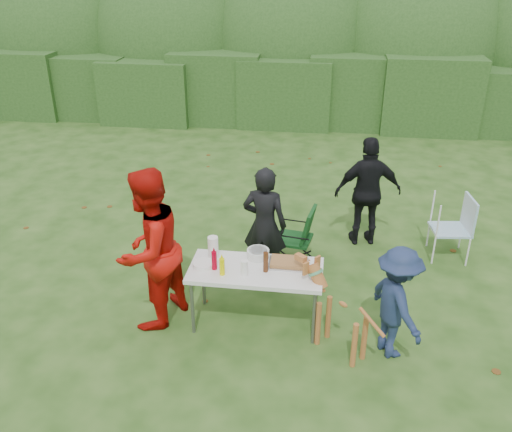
# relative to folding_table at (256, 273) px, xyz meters

# --- Properties ---
(ground) EXTENTS (80.00, 80.00, 0.00)m
(ground) POSITION_rel_folding_table_xyz_m (-0.38, 0.05, -0.69)
(ground) COLOR #1E4211
(hedge_row) EXTENTS (22.00, 1.40, 1.70)m
(hedge_row) POSITION_rel_folding_table_xyz_m (-0.38, 8.05, 0.16)
(hedge_row) COLOR #23471C
(hedge_row) RESTS_ON ground
(shrub_backdrop) EXTENTS (20.00, 2.60, 3.20)m
(shrub_backdrop) POSITION_rel_folding_table_xyz_m (-0.38, 9.65, 0.91)
(shrub_backdrop) COLOR #3D6628
(shrub_backdrop) RESTS_ON ground
(folding_table) EXTENTS (1.50, 0.70, 0.74)m
(folding_table) POSITION_rel_folding_table_xyz_m (0.00, 0.00, 0.00)
(folding_table) COLOR silver
(folding_table) RESTS_ON ground
(person_cook) EXTENTS (0.62, 0.45, 1.58)m
(person_cook) POSITION_rel_folding_table_xyz_m (-0.02, 0.97, 0.10)
(person_cook) COLOR black
(person_cook) RESTS_ON ground
(person_red_jacket) EXTENTS (1.00, 1.12, 1.90)m
(person_red_jacket) POSITION_rel_folding_table_xyz_m (-1.19, -0.11, 0.27)
(person_red_jacket) COLOR #B50E08
(person_red_jacket) RESTS_ON ground
(person_black_puffy) EXTENTS (1.01, 0.57, 1.63)m
(person_black_puffy) POSITION_rel_folding_table_xyz_m (1.33, 2.15, 0.13)
(person_black_puffy) COLOR black
(person_black_puffy) RESTS_ON ground
(child) EXTENTS (0.80, 0.96, 1.28)m
(child) POSITION_rel_folding_table_xyz_m (1.53, -0.31, -0.04)
(child) COLOR #1C2A4D
(child) RESTS_ON ground
(dog) EXTENTS (1.02, 0.93, 0.94)m
(dog) POSITION_rel_folding_table_xyz_m (0.98, -0.37, -0.22)
(dog) COLOR #A5622D
(dog) RESTS_ON ground
(camping_chair) EXTENTS (0.62, 0.62, 0.86)m
(camping_chair) POSITION_rel_folding_table_xyz_m (0.33, 1.40, -0.25)
(camping_chair) COLOR #113E17
(camping_chair) RESTS_ON ground
(lawn_chair) EXTENTS (0.61, 0.61, 0.92)m
(lawn_chair) POSITION_rel_folding_table_xyz_m (2.49, 1.90, -0.23)
(lawn_chair) COLOR teal
(lawn_chair) RESTS_ON ground
(food_tray) EXTENTS (0.45, 0.30, 0.02)m
(food_tray) POSITION_rel_folding_table_xyz_m (0.35, 0.14, 0.06)
(food_tray) COLOR #B7B7BA
(food_tray) RESTS_ON folding_table
(focaccia_bread) EXTENTS (0.40, 0.26, 0.04)m
(focaccia_bread) POSITION_rel_folding_table_xyz_m (0.35, 0.14, 0.09)
(focaccia_bread) COLOR #996939
(focaccia_bread) RESTS_ON food_tray
(mustard_bottle) EXTENTS (0.06, 0.06, 0.20)m
(mustard_bottle) POSITION_rel_folding_table_xyz_m (-0.35, -0.17, 0.15)
(mustard_bottle) COLOR #DBD900
(mustard_bottle) RESTS_ON folding_table
(ketchup_bottle) EXTENTS (0.06, 0.06, 0.22)m
(ketchup_bottle) POSITION_rel_folding_table_xyz_m (-0.46, -0.07, 0.16)
(ketchup_bottle) COLOR #A10018
(ketchup_bottle) RESTS_ON folding_table
(beer_bottle) EXTENTS (0.06, 0.06, 0.24)m
(beer_bottle) POSITION_rel_folding_table_xyz_m (0.12, -0.04, 0.17)
(beer_bottle) COLOR #47230F
(beer_bottle) RESTS_ON folding_table
(paper_towel_roll) EXTENTS (0.12, 0.12, 0.26)m
(paper_towel_roll) POSITION_rel_folding_table_xyz_m (-0.52, 0.19, 0.18)
(paper_towel_roll) COLOR white
(paper_towel_roll) RESTS_ON folding_table
(cup_stack) EXTENTS (0.08, 0.08, 0.18)m
(cup_stack) POSITION_rel_folding_table_xyz_m (-0.11, -0.14, 0.14)
(cup_stack) COLOR white
(cup_stack) RESTS_ON folding_table
(pasta_bowl) EXTENTS (0.26, 0.26, 0.10)m
(pasta_bowl) POSITION_rel_folding_table_xyz_m (-0.01, 0.25, 0.10)
(pasta_bowl) COLOR silver
(pasta_bowl) RESTS_ON folding_table
(plate_stack) EXTENTS (0.24, 0.24, 0.05)m
(plate_stack) POSITION_rel_folding_table_xyz_m (-0.59, -0.03, 0.08)
(plate_stack) COLOR white
(plate_stack) RESTS_ON folding_table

